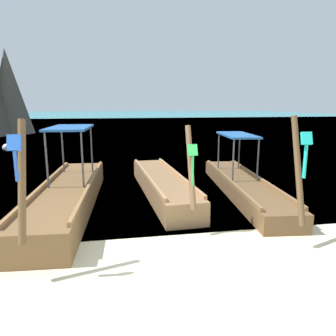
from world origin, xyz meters
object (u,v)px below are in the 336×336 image
Objects in this scene: longtail_boat_blue_ribbon at (68,195)px; longtail_boat_turquoise_ribbon at (243,185)px; longtail_boat_green_ribbon at (162,185)px; mooring_buoy_near at (7,148)px.

longtail_boat_turquoise_ribbon is at bearing 5.19° from longtail_boat_blue_ribbon.
longtail_boat_blue_ribbon is at bearing -174.81° from longtail_boat_turquoise_ribbon.
longtail_boat_green_ribbon is 2.53m from longtail_boat_turquoise_ribbon.
longtail_boat_turquoise_ribbon is 15.07m from mooring_buoy_near.
mooring_buoy_near is (-10.24, 11.06, -0.07)m from longtail_boat_turquoise_ribbon.
longtail_boat_blue_ribbon is 15.05× the size of mooring_buoy_near.
longtail_boat_blue_ribbon is 2.84m from longtail_boat_green_ribbon.
longtail_boat_turquoise_ribbon reaches higher than mooring_buoy_near.
longtail_boat_turquoise_ribbon is at bearing -8.40° from longtail_boat_green_ribbon.
longtail_boat_blue_ribbon and longtail_boat_turquoise_ribbon have the same top height.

